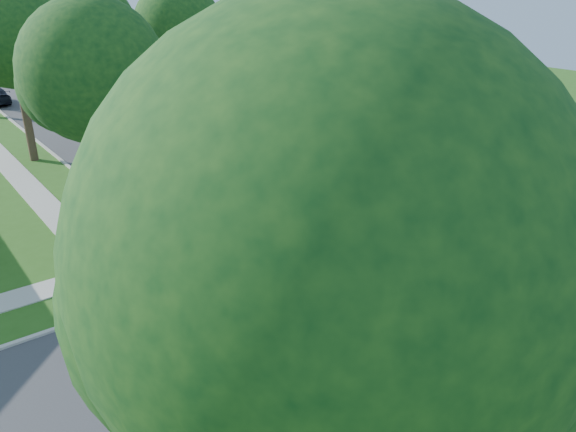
% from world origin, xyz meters
% --- Properties ---
extents(ground, '(100.00, 100.00, 0.00)m').
position_xyz_m(ground, '(0.00, 0.00, 0.00)').
color(ground, '#285517').
rests_on(ground, ground).
extents(road_ns, '(7.00, 100.00, 0.02)m').
position_xyz_m(road_ns, '(0.00, 0.00, 0.00)').
color(road_ns, '#333335').
rests_on(road_ns, ground).
extents(sidewalk_ne, '(1.20, 40.00, 0.04)m').
position_xyz_m(sidewalk_ne, '(6.10, 26.00, 0.02)').
color(sidewalk_ne, '#9E9B91').
rests_on(sidewalk_ne, ground).
extents(driveway, '(8.80, 3.60, 0.05)m').
position_xyz_m(driveway, '(7.90, 7.10, 0.03)').
color(driveway, '#9E9B91').
rests_on(driveway, ground).
extents(stop_sign_sw, '(1.05, 0.80, 2.98)m').
position_xyz_m(stop_sign_sw, '(-4.70, -4.70, 2.03)').
color(stop_sign_sw, gray).
rests_on(stop_sign_sw, ground).
extents(stop_sign_ne, '(1.05, 0.80, 2.98)m').
position_xyz_m(stop_sign_ne, '(4.70, 4.70, 2.03)').
color(stop_sign_ne, gray).
rests_on(stop_sign_ne, ground).
extents(tree_e_near, '(4.97, 4.80, 8.28)m').
position_xyz_m(tree_e_near, '(4.75, 9.01, 5.64)').
color(tree_e_near, '#38281C').
rests_on(tree_e_near, ground).
extents(tree_e_mid, '(5.59, 5.40, 9.21)m').
position_xyz_m(tree_e_mid, '(4.76, 21.01, 6.25)').
color(tree_e_mid, '#38281C').
rests_on(tree_e_mid, ground).
extents(tree_e_far, '(5.17, 5.00, 8.72)m').
position_xyz_m(tree_e_far, '(4.75, 34.01, 5.98)').
color(tree_e_far, '#38281C').
rests_on(tree_e_far, ground).
extents(tree_w_near, '(5.38, 5.20, 8.97)m').
position_xyz_m(tree_w_near, '(-4.64, 9.01, 6.12)').
color(tree_w_near, '#38281C').
rests_on(tree_w_near, ground).
extents(tree_w_mid, '(5.80, 5.60, 9.56)m').
position_xyz_m(tree_w_mid, '(-4.64, 21.01, 6.49)').
color(tree_w_mid, '#38281C').
rests_on(tree_w_mid, ground).
extents(tree_sw_corner, '(6.21, 6.00, 9.55)m').
position_xyz_m(tree_sw_corner, '(-7.44, -6.99, 6.26)').
color(tree_sw_corner, '#38281C').
rests_on(tree_sw_corner, ground).
extents(tree_ne_corner, '(5.80, 5.60, 8.66)m').
position_xyz_m(tree_ne_corner, '(6.36, 4.21, 5.59)').
color(tree_ne_corner, '#38281C').
rests_on(tree_ne_corner, ground).
extents(house_ne_near, '(8.42, 13.60, 4.23)m').
position_xyz_m(house_ne_near, '(15.99, 11.00, 1.52)').
color(house_ne_near, '#B6AF90').
rests_on(house_ne_near, ground).
extents(house_ne_far, '(8.42, 13.60, 4.23)m').
position_xyz_m(house_ne_far, '(15.99, 29.00, 1.52)').
color(house_ne_far, '#B6AF90').
rests_on(house_ne_far, ground).
extents(car_driveway, '(5.03, 2.15, 1.61)m').
position_xyz_m(car_driveway, '(6.00, 8.70, 0.81)').
color(car_driveway, '#4F1022').
rests_on(car_driveway, ground).
extents(car_curb_east, '(2.20, 4.85, 1.62)m').
position_xyz_m(car_curb_east, '(1.20, 32.33, 0.81)').
color(car_curb_east, black).
rests_on(car_curb_east, ground).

